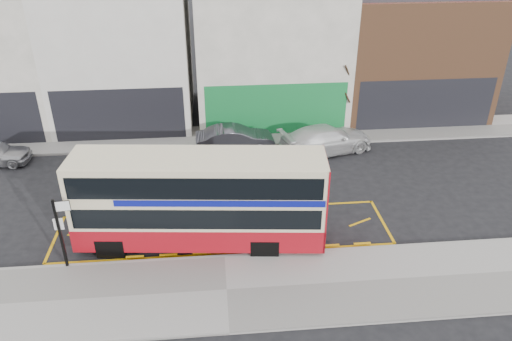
{
  "coord_description": "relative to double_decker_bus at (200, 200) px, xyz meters",
  "views": [
    {
      "loc": [
        -0.23,
        -15.98,
        12.43
      ],
      "look_at": [
        1.46,
        2.0,
        2.6
      ],
      "focal_mm": 35.0,
      "sensor_mm": 36.0,
      "label": 1
    }
  ],
  "objects": [
    {
      "name": "pavement",
      "position": [
        0.86,
        -3.11,
        -1.99
      ],
      "size": [
        40.0,
        4.0,
        0.15
      ],
      "primitive_type": "cube",
      "color": "gray",
      "rests_on": "ground"
    },
    {
      "name": "far_pavement",
      "position": [
        0.86,
        10.19,
        -1.99
      ],
      "size": [
        50.0,
        3.0,
        0.15
      ],
      "primitive_type": "cube",
      "color": "gray",
      "rests_on": "ground"
    },
    {
      "name": "ground",
      "position": [
        0.86,
        -0.81,
        -2.06
      ],
      "size": [
        120.0,
        120.0,
        0.0
      ],
      "primitive_type": "plane",
      "color": "black",
      "rests_on": "ground"
    },
    {
      "name": "terrace_left",
      "position": [
        -4.64,
        14.18,
        3.26
      ],
      "size": [
        8.0,
        8.01,
        11.8
      ],
      "color": "silver",
      "rests_on": "ground"
    },
    {
      "name": "double_decker_bus",
      "position": [
        0.0,
        0.0,
        0.0
      ],
      "size": [
        10.0,
        3.24,
        3.92
      ],
      "rotation": [
        0.0,
        0.0,
        -0.1
      ],
      "color": "beige",
      "rests_on": "ground"
    },
    {
      "name": "kerb",
      "position": [
        0.86,
        -1.18,
        -1.99
      ],
      "size": [
        40.0,
        0.15,
        0.15
      ],
      "primitive_type": "cube",
      "color": "gray",
      "rests_on": "ground"
    },
    {
      "name": "car_grey",
      "position": [
        1.83,
        8.38,
        -1.34
      ],
      "size": [
        4.44,
        1.79,
        1.43
      ],
      "primitive_type": "imported",
      "rotation": [
        0.0,
        0.0,
        1.63
      ],
      "color": "#414249",
      "rests_on": "ground"
    },
    {
      "name": "terrace_green_shop",
      "position": [
        4.36,
        14.18,
        3.01
      ],
      "size": [
        9.0,
        8.01,
        11.3
      ],
      "color": "silver",
      "rests_on": "ground"
    },
    {
      "name": "street_tree_right",
      "position": [
        8.44,
        10.94,
        1.62
      ],
      "size": [
        2.5,
        2.5,
        5.41
      ],
      "color": "#301E15",
      "rests_on": "ground"
    },
    {
      "name": "car_white",
      "position": [
        6.83,
        7.78,
        -1.3
      ],
      "size": [
        5.66,
        3.57,
        1.53
      ],
      "primitive_type": "imported",
      "rotation": [
        0.0,
        0.0,
        1.86
      ],
      "color": "silver",
      "rests_on": "ground"
    },
    {
      "name": "terrace_right",
      "position": [
        13.36,
        14.18,
        2.51
      ],
      "size": [
        9.0,
        8.01,
        10.3
      ],
      "color": "brown",
      "rests_on": "ground"
    },
    {
      "name": "road_markings",
      "position": [
        0.86,
        0.79,
        -2.06
      ],
      "size": [
        14.0,
        3.4,
        0.01
      ],
      "primitive_type": null,
      "color": "#D79A0B",
      "rests_on": "ground"
    },
    {
      "name": "bus_stop_post",
      "position": [
        -5.08,
        -1.19,
        -0.14
      ],
      "size": [
        0.74,
        0.14,
        2.95
      ],
      "rotation": [
        0.0,
        0.0,
        0.09
      ],
      "color": "black",
      "rests_on": "pavement"
    }
  ]
}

